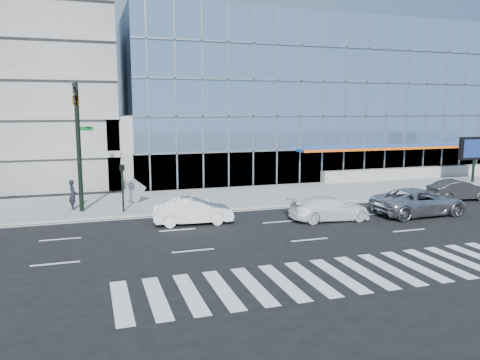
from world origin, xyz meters
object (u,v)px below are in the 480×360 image
object	(u,v)px
ped_signal_post	(122,181)
dark_sedan	(459,190)
traffic_signal	(77,116)
silver_suv	(419,202)
marquee_sign	(475,149)
white_sedan	(193,211)
white_suv	(330,209)
tilted_panel	(134,191)
pedestrian	(73,195)

from	to	relation	value
ped_signal_post	dark_sedan	size ratio (longest dim) A/B	0.67
traffic_signal	silver_suv	size ratio (longest dim) A/B	1.33
marquee_sign	white_sedan	bearing A→B (deg)	-165.66
ped_signal_post	white_suv	bearing A→B (deg)	-25.25
white_sedan	tilted_panel	xyz separation A→B (m)	(-2.70, 6.18, 0.31)
traffic_signal	silver_suv	bearing A→B (deg)	-15.53
white_sedan	white_suv	bearing A→B (deg)	-97.04
marquee_sign	traffic_signal	bearing A→B (deg)	-174.08
white_suv	tilted_panel	distance (m)	13.18
ped_signal_post	white_suv	world-z (taller)	ped_signal_post
marquee_sign	tilted_panel	distance (m)	29.65
white_suv	white_sedan	size ratio (longest dim) A/B	1.07
white_sedan	ped_signal_post	bearing A→B (deg)	47.92
white_suv	white_sedan	xyz separation A→B (m)	(-7.92, 1.62, 0.05)
white_sedan	dark_sedan	distance (m)	19.95
traffic_signal	tilted_panel	world-z (taller)	traffic_signal
dark_sedan	tilted_panel	bearing A→B (deg)	84.67
marquee_sign	pedestrian	world-z (taller)	marquee_sign
dark_sedan	marquee_sign	bearing A→B (deg)	-42.44
white_sedan	tilted_panel	distance (m)	6.75
white_sedan	traffic_signal	bearing A→B (deg)	65.08
traffic_signal	white_sedan	world-z (taller)	traffic_signal
marquee_sign	dark_sedan	world-z (taller)	marquee_sign
silver_suv	tilted_panel	size ratio (longest dim) A/B	4.63
ped_signal_post	tilted_panel	world-z (taller)	ped_signal_post
traffic_signal	ped_signal_post	world-z (taller)	traffic_signal
traffic_signal	ped_signal_post	size ratio (longest dim) A/B	2.67
ped_signal_post	marquee_sign	size ratio (longest dim) A/B	0.75
white_suv	tilted_panel	world-z (taller)	tilted_panel
marquee_sign	dark_sedan	xyz separation A→B (m)	(-6.96, -5.85, -2.33)
marquee_sign	silver_suv	size ratio (longest dim) A/B	0.66
ped_signal_post	white_sedan	size ratio (longest dim) A/B	0.66
marquee_sign	tilted_panel	world-z (taller)	marquee_sign
traffic_signal	marquee_sign	size ratio (longest dim) A/B	2.00
marquee_sign	white_sedan	distance (m)	27.84
ped_signal_post	white_sedan	distance (m)	5.45
ped_signal_post	marquee_sign	bearing A→B (deg)	5.71
silver_suv	white_sedan	xyz separation A→B (m)	(-13.92, 2.12, -0.09)
pedestrian	ped_signal_post	bearing A→B (deg)	-137.26
marquee_sign	white_sedan	xyz separation A→B (m)	(-26.88, -6.87, -2.32)
white_suv	tilted_panel	size ratio (longest dim) A/B	3.72
pedestrian	tilted_panel	xyz separation A→B (m)	(3.96, 0.58, -0.05)
marquee_sign	white_suv	distance (m)	20.91
silver_suv	tilted_panel	world-z (taller)	tilted_panel
traffic_signal	marquee_sign	bearing A→B (deg)	5.92
marquee_sign	white_suv	bearing A→B (deg)	-155.87
traffic_signal	white_sedan	bearing A→B (deg)	-29.43
traffic_signal	white_sedan	xyz separation A→B (m)	(6.11, -3.45, -5.42)
silver_suv	white_suv	size ratio (longest dim) A/B	1.24
white_sedan	silver_suv	bearing A→B (deg)	-94.15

